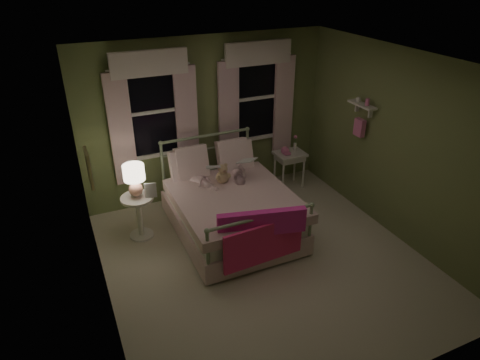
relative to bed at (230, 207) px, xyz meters
name	(u,v)px	position (x,y,z in m)	size (l,w,h in m)	color
room_shell	(267,174)	(0.13, -0.86, 0.92)	(4.20, 4.20, 4.20)	beige
bed	(230,207)	(0.00, 0.00, 0.00)	(1.58, 2.04, 1.18)	white
pink_throw	(263,232)	(0.00, -1.03, 0.23)	(1.10, 0.35, 0.71)	#E62D9F
child_left	(200,164)	(-0.28, 0.42, 0.57)	(0.28, 0.18, 0.77)	#F7D1DD
child_right	(236,159)	(0.28, 0.42, 0.54)	(0.35, 0.27, 0.72)	#F7D1DD
book_left	(206,170)	(-0.28, 0.17, 0.58)	(0.20, 0.27, 0.03)	beige
book_right	(243,166)	(0.28, 0.17, 0.54)	(0.20, 0.27, 0.02)	beige
teddy_bear	(223,175)	(0.00, 0.26, 0.41)	(0.23, 0.19, 0.32)	tan
nightstand_left	(139,211)	(-1.24, 0.39, 0.03)	(0.46, 0.46, 0.65)	white
table_lamp	(134,177)	(-1.24, 0.39, 0.57)	(0.29, 0.29, 0.46)	#FFB096
book_nightstand	(145,198)	(-1.14, 0.31, 0.27)	(0.16, 0.22, 0.02)	beige
nightstand_right	(290,158)	(1.45, 0.81, 0.17)	(0.50, 0.40, 0.64)	white
pink_toy	(285,151)	(1.35, 0.81, 0.32)	(0.14, 0.19, 0.14)	pink
bud_vase	(295,143)	(1.57, 0.86, 0.41)	(0.06, 0.06, 0.28)	white
window_left	(153,108)	(-0.72, 1.17, 1.24)	(1.34, 0.13, 1.96)	black
window_right	(257,94)	(0.98, 1.17, 1.24)	(1.34, 0.13, 1.96)	black
wall_shelf	(361,116)	(2.03, -0.16, 1.14)	(0.15, 0.50, 0.60)	white
framed_picture	(89,168)	(-1.82, -0.26, 1.12)	(0.03, 0.32, 0.42)	beige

